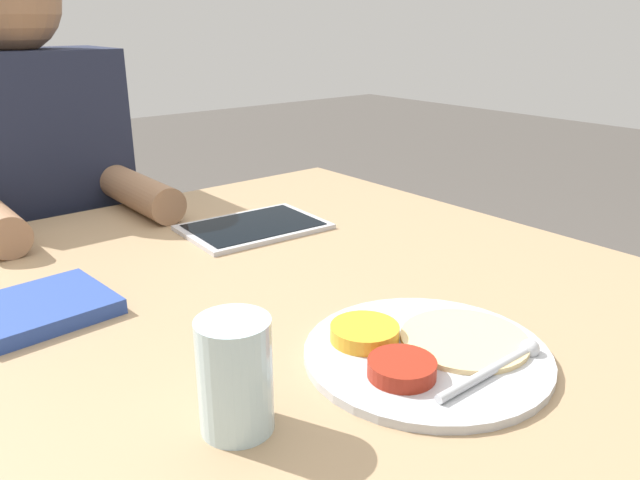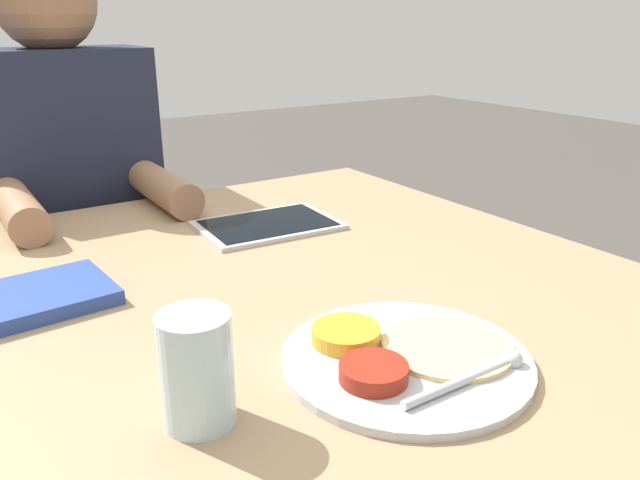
# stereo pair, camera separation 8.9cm
# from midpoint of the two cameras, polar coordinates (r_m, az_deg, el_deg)

# --- Properties ---
(thali_tray) EXTENTS (0.27, 0.27, 0.03)m
(thali_tray) POSITION_cam_midpoint_polar(r_m,az_deg,el_deg) (0.71, 11.30, -10.51)
(thali_tray) COLOR #B7BABF
(thali_tray) RESTS_ON dining_table
(red_notebook) EXTENTS (0.18, 0.16, 0.02)m
(red_notebook) POSITION_cam_midpoint_polar(r_m,az_deg,el_deg) (0.89, -21.31, -4.88)
(red_notebook) COLOR silver
(red_notebook) RESTS_ON dining_table
(tablet_device) EXTENTS (0.25, 0.18, 0.01)m
(tablet_device) POSITION_cam_midpoint_polar(r_m,az_deg,el_deg) (1.13, -2.56, 1.35)
(tablet_device) COLOR #B7B7BC
(tablet_device) RESTS_ON dining_table
(person_diner) EXTENTS (0.36, 0.45, 1.19)m
(person_diner) POSITION_cam_midpoint_polar(r_m,az_deg,el_deg) (1.49, -19.55, -0.84)
(person_diner) COLOR black
(person_diner) RESTS_ON ground_plane
(drinking_glass) EXTENTS (0.07, 0.07, 0.11)m
(drinking_glass) POSITION_cam_midpoint_polar(r_m,az_deg,el_deg) (0.59, -6.89, -11.79)
(drinking_glass) COLOR silver
(drinking_glass) RESTS_ON dining_table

